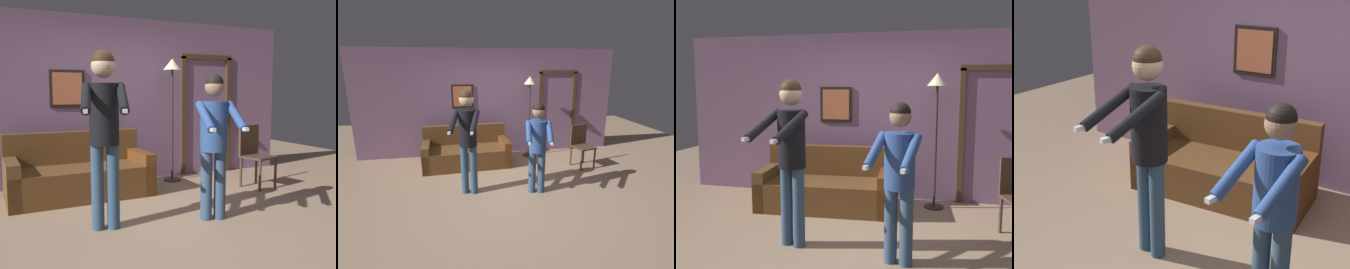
# 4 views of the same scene
# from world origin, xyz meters

# --- Properties ---
(ground_plane) EXTENTS (12.00, 12.00, 0.00)m
(ground_plane) POSITION_xyz_m (0.00, 0.00, 0.00)
(ground_plane) COLOR tan
(back_wall_assembly) EXTENTS (6.40, 0.10, 2.60)m
(back_wall_assembly) POSITION_xyz_m (0.02, 2.05, 1.30)
(back_wall_assembly) COLOR slate
(back_wall_assembly) RESTS_ON ground_plane
(couch) EXTENTS (1.94, 0.95, 0.87)m
(couch) POSITION_xyz_m (-0.62, 1.32, 0.28)
(couch) COLOR brown
(couch) RESTS_ON ground_plane
(torchiere_lamp) EXTENTS (0.29, 0.29, 1.96)m
(torchiere_lamp) POSITION_xyz_m (0.93, 1.66, 1.58)
(torchiere_lamp) COLOR #332D28
(torchiere_lamp) RESTS_ON ground_plane
(person_standing_left) EXTENTS (0.54, 0.76, 1.84)m
(person_standing_left) POSITION_xyz_m (-0.61, -0.07, 1.14)
(person_standing_left) COLOR #32506E
(person_standing_left) RESTS_ON ground_plane
(person_standing_right) EXTENTS (0.51, 0.68, 1.62)m
(person_standing_right) POSITION_xyz_m (0.57, -0.25, 0.97)
(person_standing_right) COLOR #355071
(person_standing_right) RESTS_ON ground_plane
(dining_chair_distant) EXTENTS (0.51, 0.51, 0.93)m
(dining_chair_distant) POSITION_xyz_m (1.91, 0.82, 0.53)
(dining_chair_distant) COLOR #4C3828
(dining_chair_distant) RESTS_ON ground_plane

